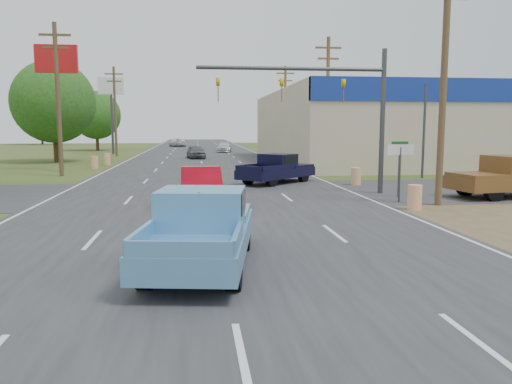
{
  "coord_description": "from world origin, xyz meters",
  "views": [
    {
      "loc": [
        -0.62,
        -6.62,
        3.25
      ],
      "look_at": [
        1.21,
        8.31,
        1.3
      ],
      "focal_mm": 35.0,
      "sensor_mm": 36.0,
      "label": 1
    }
  ],
  "objects": [
    {
      "name": "utility_pole_2",
      "position": [
        9.5,
        31.0,
        5.32
      ],
      "size": [
        2.0,
        0.28,
        10.0
      ],
      "color": "#4C3823",
      "rests_on": "ground"
    },
    {
      "name": "utility_pole_3",
      "position": [
        9.5,
        49.0,
        5.32
      ],
      "size": [
        2.0,
        0.28,
        10.0
      ],
      "color": "#4C3823",
      "rests_on": "ground"
    },
    {
      "name": "distant_car_silver",
      "position": [
        3.28,
        59.6,
        0.64
      ],
      "size": [
        2.39,
        4.59,
        1.27
      ],
      "primitive_type": "imported",
      "rotation": [
        0.0,
        0.0,
        -0.14
      ],
      "color": "silver",
      "rests_on": "ground"
    },
    {
      "name": "tree_2",
      "position": [
        -14.2,
        66.0,
        4.95
      ],
      "size": [
        6.72,
        6.72,
        8.32
      ],
      "color": "#422D19",
      "rests_on": "ground"
    },
    {
      "name": "pole_sign_left_far",
      "position": [
        -10.5,
        56.0,
        7.17
      ],
      "size": [
        3.0,
        0.35,
        9.2
      ],
      "color": "#3F3F44",
      "rests_on": "ground"
    },
    {
      "name": "utility_pole_5",
      "position": [
        -9.5,
        28.0,
        5.32
      ],
      "size": [
        2.0,
        0.28,
        10.0
      ],
      "color": "#4C3823",
      "rests_on": "ground"
    },
    {
      "name": "brown_pickup",
      "position": [
        13.94,
        14.91,
        0.98
      ],
      "size": [
        6.14,
        3.1,
        1.95
      ],
      "rotation": [
        0.0,
        0.0,
        1.72
      ],
      "color": "black",
      "rests_on": "ground"
    },
    {
      "name": "utility_pole_6",
      "position": [
        -9.5,
        52.0,
        5.32
      ],
      "size": [
        2.0,
        0.28,
        10.0
      ],
      "color": "#4C3823",
      "rests_on": "ground"
    },
    {
      "name": "barrel_1",
      "position": [
        8.4,
        20.5,
        0.5
      ],
      "size": [
        0.56,
        0.56,
        1.0
      ],
      "primitive_type": "cylinder",
      "color": "orange",
      "rests_on": "ground"
    },
    {
      "name": "street_name_sign",
      "position": [
        8.8,
        15.5,
        1.61
      ],
      "size": [
        0.8,
        0.08,
        2.61
      ],
      "color": "#3F3F44",
      "rests_on": "ground"
    },
    {
      "name": "rider",
      "position": [
        -0.56,
        4.35,
        0.87
      ],
      "size": [
        0.68,
        0.49,
        1.74
      ],
      "primitive_type": "imported",
      "rotation": [
        0.0,
        0.0,
        3.26
      ],
      "color": "black",
      "rests_on": "ground"
    },
    {
      "name": "main_road",
      "position": [
        0.0,
        40.0,
        0.01
      ],
      "size": [
        15.0,
        180.0,
        0.02
      ],
      "primitive_type": "cube",
      "color": "#2D2D30",
      "rests_on": "ground"
    },
    {
      "name": "lane_sign",
      "position": [
        8.2,
        14.0,
        1.9
      ],
      "size": [
        1.2,
        0.08,
        2.52
      ],
      "color": "#3F3F44",
      "rests_on": "ground"
    },
    {
      "name": "blue_pickup",
      "position": [
        -0.48,
        4.97,
        0.92
      ],
      "size": [
        2.98,
        5.78,
        1.83
      ],
      "rotation": [
        0.0,
        0.0,
        -0.16
      ],
      "color": "black",
      "rests_on": "ground"
    },
    {
      "name": "navy_pickup",
      "position": [
        4.2,
        22.12,
        0.87
      ],
      "size": [
        5.15,
        5.02,
        1.72
      ],
      "rotation": [
        0.0,
        0.0,
        -0.81
      ],
      "color": "black",
      "rests_on": "ground"
    },
    {
      "name": "distant_car_grey",
      "position": [
        -0.5,
        46.28,
        0.7
      ],
      "size": [
        2.2,
        4.3,
        1.4
      ],
      "primitive_type": "imported",
      "rotation": [
        0.0,
        0.0,
        0.14
      ],
      "color": "#55565A",
      "rests_on": "ground"
    },
    {
      "name": "signal_mast",
      "position": [
        5.82,
        17.0,
        4.8
      ],
      "size": [
        9.12,
        0.4,
        7.0
      ],
      "color": "#3F3F44",
      "rests_on": "ground"
    },
    {
      "name": "ground",
      "position": [
        0.0,
        0.0,
        0.0
      ],
      "size": [
        200.0,
        200.0,
        0.0
      ],
      "primitive_type": "plane",
      "color": "#39481C",
      "rests_on": "ground"
    },
    {
      "name": "barrel_2",
      "position": [
        -8.5,
        34.0,
        0.5
      ],
      "size": [
        0.56,
        0.56,
        1.0
      ],
      "primitive_type": "cylinder",
      "color": "orange",
      "rests_on": "ground"
    },
    {
      "name": "tree_1",
      "position": [
        -13.5,
        42.0,
        5.57
      ],
      "size": [
        7.56,
        7.56,
        9.36
      ],
      "color": "#422D19",
      "rests_on": "ground"
    },
    {
      "name": "red_convertible",
      "position": [
        -0.38,
        14.33,
        0.79
      ],
      "size": [
        1.74,
        4.8,
        1.58
      ],
      "primitive_type": "imported",
      "rotation": [
        0.0,
        0.0,
        0.01
      ],
      "color": "#9B0715",
      "rests_on": "ground"
    },
    {
      "name": "pole_sign_left_near",
      "position": [
        -10.5,
        32.0,
        7.17
      ],
      "size": [
        3.0,
        0.35,
        9.2
      ],
      "color": "#3F3F44",
      "rests_on": "ground"
    },
    {
      "name": "tree_5",
      "position": [
        30.0,
        95.0,
        5.88
      ],
      "size": [
        7.98,
        7.98,
        9.88
      ],
      "color": "#422D19",
      "rests_on": "ground"
    },
    {
      "name": "tree_6",
      "position": [
        -30.0,
        95.0,
        6.51
      ],
      "size": [
        8.82,
        8.82,
        10.92
      ],
      "color": "#422D19",
      "rests_on": "ground"
    },
    {
      "name": "motorcycle",
      "position": [
        -0.56,
        4.3,
        0.45
      ],
      "size": [
        0.65,
        2.02,
        1.02
      ],
      "rotation": [
        0.0,
        0.0,
        0.12
      ],
      "color": "black",
      "rests_on": "ground"
    },
    {
      "name": "cross_road",
      "position": [
        0.0,
        18.0,
        0.01
      ],
      "size": [
        120.0,
        10.0,
        0.02
      ],
      "primitive_type": "cube",
      "color": "#2D2D30",
      "rests_on": "ground"
    },
    {
      "name": "barrel_3",
      "position": [
        -8.2,
        38.0,
        0.5
      ],
      "size": [
        0.56,
        0.56,
        1.0
      ],
      "primitive_type": "cylinder",
      "color": "orange",
      "rests_on": "ground"
    },
    {
      "name": "distant_car_white",
      "position": [
        -3.54,
        79.74,
        0.71
      ],
      "size": [
        3.16,
        5.41,
        1.41
      ],
      "primitive_type": "imported",
      "rotation": [
        0.0,
        0.0,
        3.31
      ],
      "color": "silver",
      "rests_on": "ground"
    },
    {
      "name": "utility_pole_1",
      "position": [
        9.5,
        13.0,
        5.32
      ],
      "size": [
        2.0,
        0.28,
        10.0
      ],
      "color": "#4C3823",
      "rests_on": "ground"
    },
    {
      "name": "barrel_0",
      "position": [
        8.0,
        12.0,
        0.5
      ],
      "size": [
        0.56,
        0.56,
        1.0
      ],
      "primitive_type": "cylinder",
      "color": "orange",
      "rests_on": "ground"
    }
  ]
}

